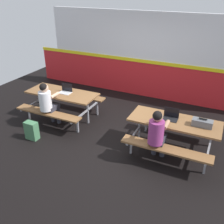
% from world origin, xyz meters
% --- Properties ---
extents(ground_plane, '(10.00, 10.00, 0.02)m').
position_xyz_m(ground_plane, '(0.00, 0.00, -0.01)').
color(ground_plane, black).
extents(accent_backdrop, '(8.00, 0.14, 2.60)m').
position_xyz_m(accent_backdrop, '(0.00, 2.53, 1.25)').
color(accent_backdrop, red).
rests_on(accent_backdrop, ground).
extents(picnic_table_left, '(1.89, 1.57, 0.74)m').
position_xyz_m(picnic_table_left, '(-1.51, 0.12, 0.57)').
color(picnic_table_left, brown).
rests_on(picnic_table_left, ground).
extents(picnic_table_right, '(1.89, 1.57, 0.74)m').
position_xyz_m(picnic_table_right, '(1.51, -0.09, 0.57)').
color(picnic_table_right, brown).
rests_on(picnic_table_right, ground).
extents(student_nearer, '(0.36, 0.53, 1.21)m').
position_xyz_m(student_nearer, '(-1.54, -0.44, 0.71)').
color(student_nearer, '#2D2D38').
rests_on(student_nearer, ground).
extents(student_further, '(0.36, 0.53, 1.21)m').
position_xyz_m(student_further, '(1.30, -0.65, 0.71)').
color(student_further, '#2D2D38').
rests_on(student_further, ground).
extents(laptop_silver, '(0.32, 0.22, 0.22)m').
position_xyz_m(laptop_silver, '(-1.42, 0.16, 0.79)').
color(laptop_silver, silver).
rests_on(laptop_silver, picnic_table_left).
extents(laptop_dark, '(0.32, 0.22, 0.22)m').
position_xyz_m(laptop_dark, '(1.41, -0.06, 0.79)').
color(laptop_dark, black).
rests_on(laptop_dark, picnic_table_right).
extents(toolbox_grey, '(0.40, 0.18, 0.18)m').
position_xyz_m(toolbox_grey, '(2.05, -0.08, 0.81)').
color(toolbox_grey, '#595B60').
rests_on(toolbox_grey, picnic_table_right).
extents(backpack_dark, '(0.30, 0.22, 0.44)m').
position_xyz_m(backpack_dark, '(-1.56, -1.08, 0.22)').
color(backpack_dark, '#3F724C').
rests_on(backpack_dark, ground).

